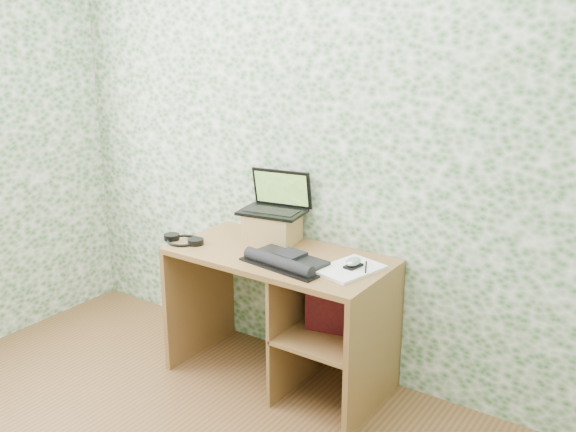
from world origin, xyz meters
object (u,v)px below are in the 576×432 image
Objects in this scene: keyboard at (285,261)px; notepad at (349,269)px; desk at (294,302)px; laptop at (276,202)px; riser at (272,228)px.

notepad is at bearing 28.15° from keyboard.
laptop reaches higher than desk.
desk is 0.33m from keyboard.
notepad is at bearing -3.95° from desk.
desk is 0.44m from notepad.
riser is 0.37m from keyboard.
laptop is (0.00, 0.04, 0.14)m from riser.
desk is 0.56m from laptop.
keyboard is at bearing -145.25° from notepad.
notepad is (0.57, -0.14, -0.08)m from riser.
desk is 4.33× the size of riser.
laptop is at bearing 146.05° from desk.
notepad is at bearing -13.65° from riser.
notepad reaches higher than desk.
laptop is at bearing 90.00° from riser.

